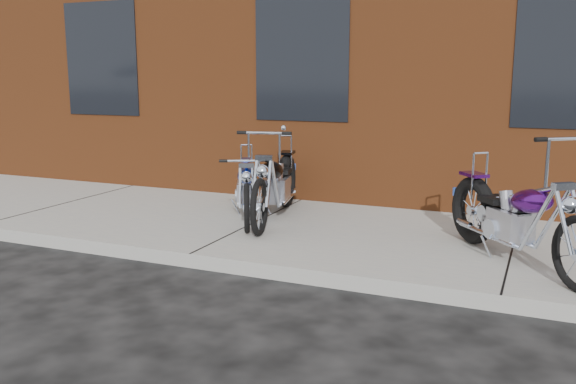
% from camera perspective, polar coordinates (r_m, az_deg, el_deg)
% --- Properties ---
extents(ground, '(120.00, 120.00, 0.00)m').
position_cam_1_polar(ground, '(6.34, -9.15, -7.05)').
color(ground, black).
rests_on(ground, ground).
extents(sidewalk, '(22.00, 3.00, 0.15)m').
position_cam_1_polar(sidewalk, '(7.57, -3.08, -3.38)').
color(sidewalk, gray).
rests_on(sidewalk, ground).
extents(chopper_purple, '(1.52, 1.84, 1.28)m').
position_cam_1_polar(chopper_purple, '(6.22, 20.57, -2.58)').
color(chopper_purple, black).
rests_on(chopper_purple, sidewalk).
extents(chopper_blue, '(1.00, 1.83, 0.87)m').
position_cam_1_polar(chopper_blue, '(7.71, -3.86, 0.20)').
color(chopper_blue, black).
rests_on(chopper_blue, sidewalk).
extents(chopper_third, '(0.71, 2.25, 1.16)m').
position_cam_1_polar(chopper_third, '(7.65, -1.17, 0.51)').
color(chopper_third, black).
rests_on(chopper_third, sidewalk).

